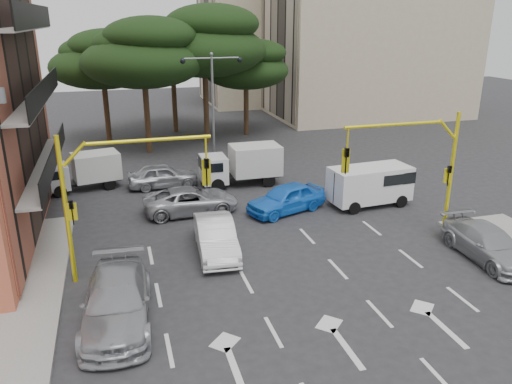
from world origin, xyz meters
The scene contains 21 objects.
ground centered at (0.00, 0.00, 0.00)m, with size 120.00×120.00×0.00m, color #28282B.
median_strip centered at (0.00, 16.00, 0.07)m, with size 1.40×6.00×0.15m, color gray.
apartment_beige_near centered at (19.95, 32.00, 9.35)m, with size 20.20×12.15×18.70m.
apartment_beige_far centered at (12.95, 44.00, 8.35)m, with size 16.20×12.15×16.70m.
pine_left_near centered at (-3.94, 21.96, 7.60)m, with size 9.15×9.15×10.23m.
pine_center centered at (1.06, 23.96, 8.30)m, with size 9.98×9.98×11.16m.
pine_left_far centered at (-6.94, 25.96, 6.91)m, with size 8.32×8.32×9.30m.
pine_right centered at (5.06, 25.96, 6.22)m, with size 7.49×7.49×8.37m.
pine_back centered at (-0.94, 28.96, 7.60)m, with size 9.15×9.15×10.23m.
signal_mast_right centered at (6.80, 1.99, 3.88)m, with size 5.79×0.37×6.00m.
signal_mast_left centered at (-6.80, 1.99, 3.88)m, with size 5.79×0.37×6.00m.
street_lamp_center centered at (0.00, 16.00, 5.43)m, with size 4.16×0.36×7.77m.
car_white_hatch centered at (-2.61, 2.98, 0.77)m, with size 1.63×4.68×1.54m, color white.
car_blue_compact centered at (2.10, 6.87, 0.78)m, with size 1.83×4.55×1.55m, color blue.
car_silver_wagon centered at (-7.00, -1.41, 0.82)m, with size 2.29×5.62×1.63m, color #9D9FA5.
car_silver_cross_a centered at (-2.90, 8.16, 0.70)m, with size 2.34×5.07×1.41m, color #AAABB2.
car_silver_cross_b centered at (-3.89, 13.00, 0.74)m, with size 1.75×4.34×1.48m, color #A9ACB1.
car_silver_parked centered at (8.70, -0.89, 0.71)m, with size 1.99×4.90×1.42m, color #9EA1A6.
van_white centered at (6.94, 6.58, 1.13)m, with size 2.04×4.52×2.26m, color white, non-canonical shape.
box_truck_a centered at (-8.61, 13.86, 1.11)m, with size 1.89×4.51×2.22m, color silver, non-canonical shape.
box_truck_b centered at (0.94, 12.10, 1.25)m, with size 2.13×5.08×2.50m, color white, non-canonical shape.
Camera 1 is at (-6.54, -17.11, 10.03)m, focal length 35.00 mm.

